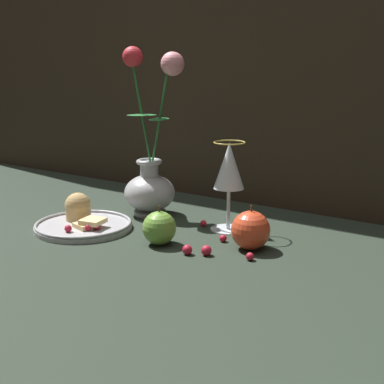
{
  "coord_description": "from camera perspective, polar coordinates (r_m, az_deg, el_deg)",
  "views": [
    {
      "loc": [
        0.66,
        -0.88,
        0.35
      ],
      "look_at": [
        0.07,
        -0.02,
        0.1
      ],
      "focal_mm": 50.0,
      "sensor_mm": 36.0,
      "label": 1
    }
  ],
  "objects": [
    {
      "name": "ground_plane",
      "position": [
        1.16,
        -2.12,
        -4.17
      ],
      "size": [
        2.4,
        2.4,
        0.0
      ],
      "primitive_type": "plane",
      "color": "#232D23",
      "rests_on": "ground"
    },
    {
      "name": "apple_beside_vase",
      "position": [
        1.06,
        -3.51,
        -3.86
      ],
      "size": [
        0.07,
        0.07,
        0.08
      ],
      "color": "#669938",
      "rests_on": "ground_plane"
    },
    {
      "name": "berry_by_glass_stem",
      "position": [
        1.08,
        3.26,
        -4.99
      ],
      "size": [
        0.01,
        0.01,
        0.01
      ],
      "primitive_type": "sphere",
      "color": "#AD192D",
      "rests_on": "ground_plane"
    },
    {
      "name": "berry_front_center",
      "position": [
        1.18,
        1.22,
        -3.38
      ],
      "size": [
        0.01,
        0.01,
        0.01
      ],
      "primitive_type": "sphere",
      "color": "#AD192D",
      "rests_on": "ground_plane"
    },
    {
      "name": "berry_near_plate",
      "position": [
        1.01,
        -0.51,
        -6.18
      ],
      "size": [
        0.02,
        0.02,
        0.02
      ],
      "primitive_type": "sphere",
      "color": "#AD192D",
      "rests_on": "ground_plane"
    },
    {
      "name": "vase",
      "position": [
        1.26,
        -4.45,
        2.19
      ],
      "size": [
        0.16,
        0.12,
        0.39
      ],
      "color": "#A3A3A8",
      "rests_on": "ground_plane"
    },
    {
      "name": "berry_under_candlestick",
      "position": [
        1.01,
        1.54,
        -6.25
      ],
      "size": [
        0.02,
        0.02,
        0.02
      ],
      "primitive_type": "sphere",
      "color": "#AD192D",
      "rests_on": "ground_plane"
    },
    {
      "name": "wine_glass",
      "position": [
        1.13,
        3.97,
        2.36
      ],
      "size": [
        0.08,
        0.08,
        0.19
      ],
      "color": "silver",
      "rests_on": "ground_plane"
    },
    {
      "name": "berry_far_right",
      "position": [
        0.99,
        6.2,
        -6.85
      ],
      "size": [
        0.01,
        0.01,
        0.01
      ],
      "primitive_type": "sphere",
      "color": "#AD192D",
      "rests_on": "ground_plane"
    },
    {
      "name": "apple_near_glass",
      "position": [
        1.04,
        6.27,
        -4.08
      ],
      "size": [
        0.08,
        0.08,
        0.09
      ],
      "color": "#D14223",
      "rests_on": "ground_plane"
    },
    {
      "name": "plate_with_pastries",
      "position": [
        1.2,
        -11.63,
        -2.99
      ],
      "size": [
        0.21,
        0.21,
        0.07
      ],
      "color": "#A3A3A8",
      "rests_on": "ground_plane"
    }
  ]
}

